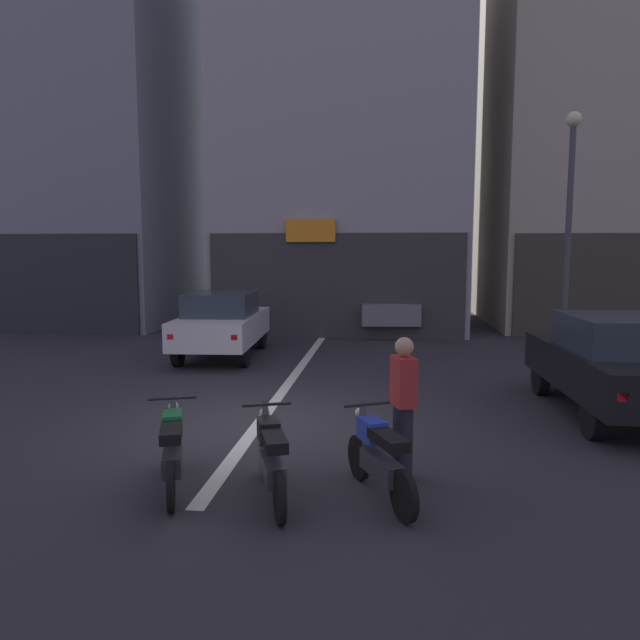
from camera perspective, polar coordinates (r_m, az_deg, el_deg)
ground_plane at (r=9.15m, az=-6.10°, el=-10.17°), size 120.00×120.00×0.00m
lane_centre_line at (r=14.90m, az=-1.08°, el=-3.50°), size 0.20×18.00×0.01m
building_corner_left at (r=26.56m, az=-22.18°, el=24.20°), size 8.33×9.73×21.68m
building_mid_block at (r=22.82m, az=2.64°, el=17.42°), size 8.10×9.59×13.79m
building_far_right at (r=24.30m, az=28.01°, el=15.91°), size 9.53×7.65×13.72m
car_white_crossing_near at (r=14.81m, az=-9.50°, el=-0.21°), size 1.98×4.19×1.64m
car_black_parked_kerbside at (r=10.52m, az=26.95°, el=-3.68°), size 1.86×4.14×1.64m
car_grey_down_street at (r=19.46m, az=6.43°, el=1.49°), size 2.13×4.24×1.64m
street_lamp at (r=15.12m, az=23.21°, el=9.93°), size 0.36×0.36×5.86m
motorcycle_green_row_leftmost at (r=6.87m, az=-14.23°, el=-12.11°), size 0.67×1.61×0.98m
motorcycle_black_row_left_mid at (r=6.43m, az=-4.81°, el=-13.25°), size 0.68×1.60×0.98m
motorcycle_blue_row_centre at (r=6.46m, az=5.79°, el=-13.18°), size 0.79×1.54×0.98m
person_by_motorcycles at (r=6.95m, az=8.15°, el=-8.34°), size 0.32×0.41×1.67m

